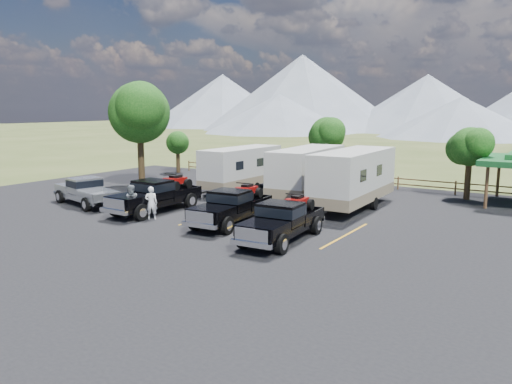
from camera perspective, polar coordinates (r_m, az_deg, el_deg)
The scene contains 18 objects.
ground at distance 23.73m, azimuth -7.24°, elevation -5.09°, with size 320.00×320.00×0.00m, color #3E4C20.
asphalt_lot at distance 26.02m, azimuth -2.98°, elevation -3.66°, with size 44.00×34.00×0.04m, color black.
stall_lines at distance 26.81m, azimuth -1.73°, elevation -3.20°, with size 12.12×5.50×0.01m.
tree_big_nw at distance 38.14m, azimuth -13.21°, elevation 8.81°, with size 5.54×5.18×7.84m.
tree_ne_a at distance 35.10m, azimuth 23.23°, elevation 4.76°, with size 3.11×2.92×4.76m.
tree_north at distance 40.29m, azimuth 8.11°, elevation 6.49°, with size 3.46×3.24×5.25m.
tree_nw_small at distance 46.42m, azimuth -8.96°, elevation 5.58°, with size 2.59×2.43×3.85m.
rail_fence at distance 38.61m, azimuth 13.10°, elevation 1.38°, with size 36.12×0.12×1.00m.
mountain_range at distance 125.52m, azimuth 22.92°, elevation 9.81°, with size 209.00×71.00×20.00m.
rig_left at distance 29.26m, azimuth -11.34°, elevation -0.29°, with size 2.23×6.26×2.08m.
rig_center at distance 25.79m, azimuth -2.74°, elevation -1.55°, with size 2.51×6.11×1.99m.
rig_right at distance 22.61m, azimuth 3.11°, elevation -3.19°, with size 2.42×6.03×1.97m.
trailer_left at distance 35.83m, azimuth -1.69°, elevation 2.72°, with size 2.45×8.95×3.11m.
trailer_center at distance 32.81m, azimuth 5.86°, elevation 2.23°, with size 3.15×9.65×3.34m.
trailer_right at distance 30.03m, azimuth 11.08°, elevation 1.53°, with size 2.80×9.96×3.46m.
pickup_silver at distance 32.34m, azimuth -18.85°, elevation 0.10°, with size 5.92×3.03×1.70m.
person_a at distance 27.31m, azimuth -11.89°, elevation -1.24°, with size 0.66×0.43×1.80m, color white.
person_b at distance 27.72m, azimuth -13.93°, elevation -1.11°, with size 0.90×0.70×1.85m, color gray.
Camera 1 is at (14.86, -17.50, 6.04)m, focal length 35.00 mm.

